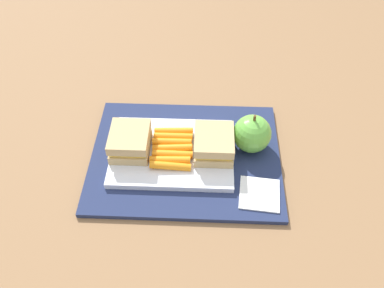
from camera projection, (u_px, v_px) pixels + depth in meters
ground_plane at (186, 158)px, 0.77m from camera, size 2.40×2.40×0.00m
lunchbag_mat at (186, 157)px, 0.77m from camera, size 0.36×0.28×0.01m
food_tray at (172, 152)px, 0.76m from camera, size 0.23×0.17×0.01m
sandwich_half_left at (130, 141)px, 0.74m from camera, size 0.07×0.08×0.04m
sandwich_half_right at (214, 144)px, 0.74m from camera, size 0.07×0.08×0.04m
carrot_sticks_bundle at (172, 148)px, 0.75m from camera, size 0.08×0.10×0.02m
apple at (252, 134)px, 0.75m from camera, size 0.07×0.07×0.08m
paper_napkin at (259, 194)px, 0.70m from camera, size 0.08×0.08×0.00m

